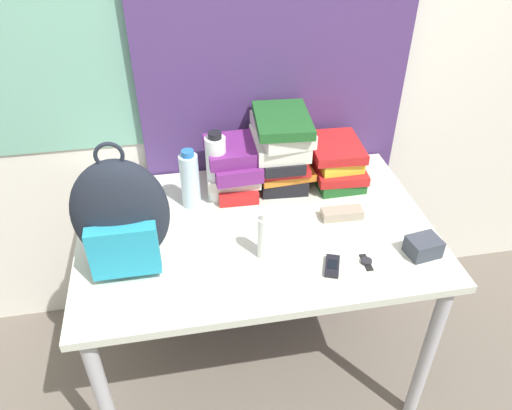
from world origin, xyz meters
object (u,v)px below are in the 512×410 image
object	(u,v)px
book_stack_center	(281,148)
book_stack_right	(336,161)
sunscreen_bottle	(264,237)
cell_phone	(332,266)
backpack	(121,217)
camera_pouch	(423,247)
water_bottle	(190,180)
sunglasses_case	(342,214)
sports_bottle	(217,168)
book_stack_left	(234,166)
wristwatch	(366,262)

from	to	relation	value
book_stack_center	book_stack_right	xyz separation A→B (m)	(0.23, -0.00, -0.08)
sunscreen_bottle	cell_phone	world-z (taller)	sunscreen_bottle
backpack	cell_phone	bearing A→B (deg)	-12.77
book_stack_center	camera_pouch	world-z (taller)	book_stack_center
book_stack_right	water_bottle	size ratio (longest dim) A/B	1.22
book_stack_right	cell_phone	size ratio (longest dim) A/B	2.70
book_stack_center	sunscreen_bottle	world-z (taller)	book_stack_center
book_stack_right	book_stack_center	bearing A→B (deg)	178.77
sunglasses_case	camera_pouch	size ratio (longest dim) A/B	1.31
sports_bottle	sunscreen_bottle	world-z (taller)	sports_bottle
book_stack_left	book_stack_center	world-z (taller)	book_stack_center
camera_pouch	wristwatch	size ratio (longest dim) A/B	1.47
sunglasses_case	backpack	bearing A→B (deg)	-172.23
sunglasses_case	camera_pouch	xyz separation A→B (m)	(0.20, -0.24, 0.01)
book_stack_right	sunglasses_case	distance (m)	0.27
book_stack_left	sunglasses_case	world-z (taller)	book_stack_left
book_stack_right	sunscreen_bottle	xyz separation A→B (m)	(-0.38, -0.41, 0.00)
book_stack_center	sunscreen_bottle	xyz separation A→B (m)	(-0.15, -0.42, -0.08)
cell_phone	book_stack_left	bearing A→B (deg)	115.58
book_stack_left	sunscreen_bottle	size ratio (longest dim) A/B	1.53
backpack	cell_phone	distance (m)	0.69
camera_pouch	sunglasses_case	bearing A→B (deg)	130.39
water_bottle	book_stack_right	bearing A→B (deg)	7.61
book_stack_center	water_bottle	size ratio (longest dim) A/B	1.29
wristwatch	cell_phone	bearing A→B (deg)	-178.61
wristwatch	sunscreen_bottle	bearing A→B (deg)	163.68
sports_bottle	camera_pouch	size ratio (longest dim) A/B	2.43
book_stack_center	cell_phone	distance (m)	0.54
backpack	camera_pouch	distance (m)	0.99
cell_phone	wristwatch	bearing A→B (deg)	1.39
backpack	book_stack_center	size ratio (longest dim) A/B	1.47
sunscreen_bottle	wristwatch	bearing A→B (deg)	-16.32
water_bottle	sunscreen_bottle	xyz separation A→B (m)	(0.21, -0.33, -0.03)
book_stack_left	camera_pouch	xyz separation A→B (m)	(0.56, -0.50, -0.07)
water_bottle	camera_pouch	distance (m)	0.85
water_bottle	sunglasses_case	distance (m)	0.57
book_stack_right	sunscreen_bottle	bearing A→B (deg)	-132.34
book_stack_center	sunglasses_case	size ratio (longest dim) A/B	2.00
book_stack_left	sunscreen_bottle	world-z (taller)	book_stack_left
cell_phone	wristwatch	world-z (taller)	cell_phone
water_bottle	sunglasses_case	world-z (taller)	water_bottle
water_bottle	sunscreen_bottle	world-z (taller)	water_bottle
book_stack_left	wristwatch	world-z (taller)	book_stack_left
backpack	wristwatch	xyz separation A→B (m)	(0.77, -0.14, -0.18)
book_stack_center	cell_phone	world-z (taller)	book_stack_center
backpack	wristwatch	world-z (taller)	backpack
sunglasses_case	cell_phone	bearing A→B (deg)	-114.59
wristwatch	water_bottle	bearing A→B (deg)	141.39
book_stack_left	cell_phone	size ratio (longest dim) A/B	2.57
book_stack_center	camera_pouch	size ratio (longest dim) A/B	2.61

